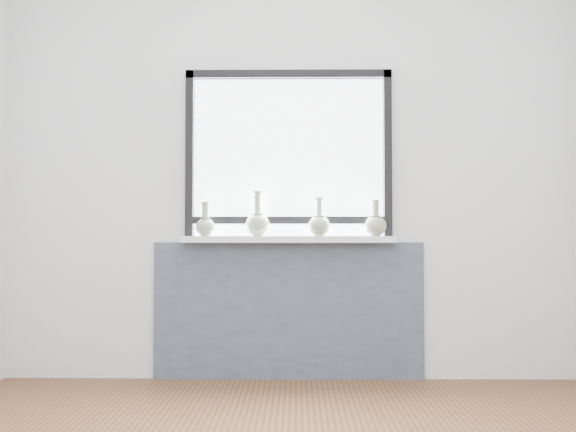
{
  "coord_description": "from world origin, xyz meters",
  "views": [
    {
      "loc": [
        0.05,
        -2.27,
        0.9
      ],
      "look_at": [
        0.0,
        1.55,
        1.02
      ],
      "focal_mm": 40.0,
      "sensor_mm": 36.0,
      "label": 1
    }
  ],
  "objects_px": {
    "windowsill": "(288,239)",
    "vase_d": "(375,224)",
    "vase_a": "(205,225)",
    "vase_b": "(258,222)",
    "vase_c": "(319,224)"
  },
  "relations": [
    {
      "from": "vase_b",
      "to": "vase_d",
      "type": "xyz_separation_m",
      "value": [
        0.73,
        -0.03,
        -0.01
      ]
    },
    {
      "from": "vase_a",
      "to": "vase_d",
      "type": "bearing_deg",
      "value": -0.02
    },
    {
      "from": "vase_b",
      "to": "vase_d",
      "type": "relative_size",
      "value": 1.25
    },
    {
      "from": "windowsill",
      "to": "vase_b",
      "type": "distance_m",
      "value": 0.22
    },
    {
      "from": "vase_d",
      "to": "windowsill",
      "type": "bearing_deg",
      "value": 176.84
    },
    {
      "from": "vase_b",
      "to": "vase_d",
      "type": "height_order",
      "value": "vase_b"
    },
    {
      "from": "windowsill",
      "to": "vase_d",
      "type": "relative_size",
      "value": 5.91
    },
    {
      "from": "vase_a",
      "to": "vase_c",
      "type": "height_order",
      "value": "vase_c"
    },
    {
      "from": "vase_b",
      "to": "vase_a",
      "type": "bearing_deg",
      "value": -174.55
    },
    {
      "from": "windowsill",
      "to": "vase_d",
      "type": "bearing_deg",
      "value": -3.16
    },
    {
      "from": "vase_a",
      "to": "vase_d",
      "type": "distance_m",
      "value": 1.05
    },
    {
      "from": "vase_c",
      "to": "windowsill",
      "type": "bearing_deg",
      "value": 171.4
    },
    {
      "from": "windowsill",
      "to": "vase_a",
      "type": "relative_size",
      "value": 6.21
    },
    {
      "from": "vase_b",
      "to": "vase_c",
      "type": "distance_m",
      "value": 0.38
    },
    {
      "from": "vase_d",
      "to": "vase_c",
      "type": "bearing_deg",
      "value": 179.87
    }
  ]
}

